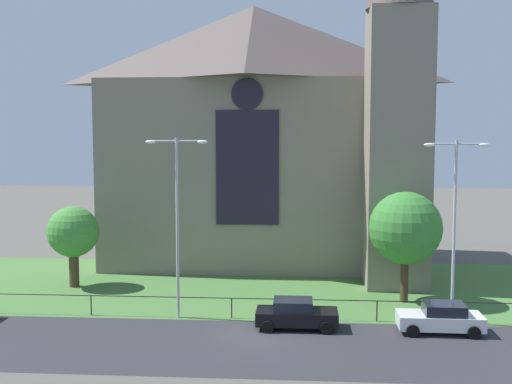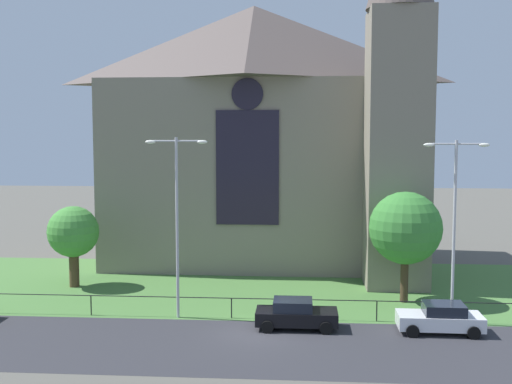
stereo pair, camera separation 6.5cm
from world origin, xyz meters
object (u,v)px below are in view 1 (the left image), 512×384
object	(u,v)px
tree_right_near	(405,228)
streetlamp_near	(177,207)
parked_car_black	(296,314)
streetlamp_far	(455,210)
tree_left_near	(73,233)
parked_car_white	(441,318)
church_building	(263,131)

from	to	relation	value
tree_right_near	streetlamp_near	distance (m)	13.63
streetlamp_near	parked_car_black	distance (m)	8.52
streetlamp_far	parked_car_black	bearing A→B (deg)	-169.93
streetlamp_far	parked_car_black	xyz separation A→B (m)	(-8.25, -1.47, -5.29)
tree_left_near	parked_car_black	size ratio (longest dim) A/B	1.27
streetlamp_near	parked_car_white	world-z (taller)	streetlamp_near
tree_left_near	tree_right_near	size ratio (longest dim) A/B	0.81
parked_car_white	church_building	bearing A→B (deg)	-58.97
church_building	tree_left_near	size ratio (longest dim) A/B	4.86
streetlamp_far	parked_car_white	bearing A→B (deg)	-119.61
streetlamp_far	parked_car_black	world-z (taller)	streetlamp_far
parked_car_black	parked_car_white	xyz separation A→B (m)	(7.30, -0.20, 0.00)
tree_left_near	streetlamp_near	distance (m)	10.72
church_building	streetlamp_near	bearing A→B (deg)	-103.29
tree_right_near	streetlamp_near	xyz separation A→B (m)	(-12.87, -4.16, 1.66)
streetlamp_far	parked_car_black	distance (m)	9.91
parked_car_black	parked_car_white	bearing A→B (deg)	-1.82
tree_right_near	parked_car_black	bearing A→B (deg)	-138.80
tree_right_near	streetlamp_near	bearing A→B (deg)	-162.08
streetlamp_near	tree_right_near	bearing A→B (deg)	17.92
parked_car_black	parked_car_white	world-z (taller)	same
parked_car_black	parked_car_white	size ratio (longest dim) A/B	0.99
church_building	streetlamp_far	world-z (taller)	church_building
church_building	parked_car_white	xyz separation A→B (m)	(10.04, -17.35, -9.53)
parked_car_black	church_building	bearing A→B (deg)	98.82
tree_right_near	parked_car_black	world-z (taller)	tree_right_near
church_building	streetlamp_far	xyz separation A→B (m)	(10.99, -15.69, -4.24)
streetlamp_near	streetlamp_far	xyz separation A→B (m)	(14.69, -0.00, -0.08)
tree_left_near	tree_right_near	distance (m)	21.23
tree_left_near	streetlamp_near	world-z (taller)	streetlamp_near
tree_left_near	streetlamp_far	bearing A→B (deg)	-15.66
streetlamp_near	tree_left_near	bearing A→B (deg)	141.97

